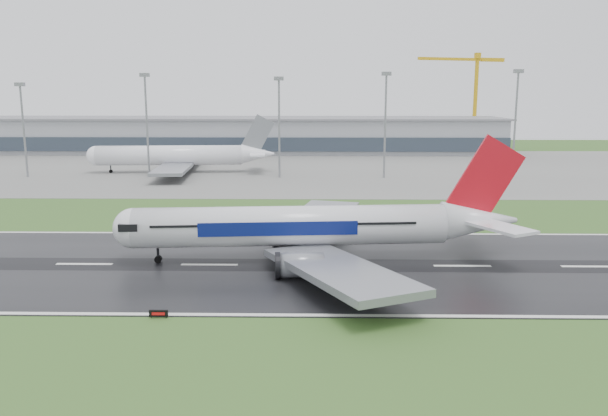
{
  "coord_description": "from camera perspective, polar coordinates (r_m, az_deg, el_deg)",
  "views": [
    {
      "loc": [
        36.63,
        -91.88,
        26.97
      ],
      "look_at": [
        34.81,
        12.0,
        7.0
      ],
      "focal_mm": 35.62,
      "sensor_mm": 36.0,
      "label": 1
    }
  ],
  "objects": [
    {
      "name": "ground",
      "position": [
        102.53,
        -20.05,
        -5.05
      ],
      "size": [
        520.0,
        520.0,
        0.0
      ],
      "primitive_type": "plane",
      "color": "#2E531E",
      "rests_on": "ground"
    },
    {
      "name": "runway",
      "position": [
        102.51,
        -20.05,
        -5.02
      ],
      "size": [
        400.0,
        45.0,
        0.1
      ],
      "primitive_type": "cube",
      "color": "black",
      "rests_on": "ground"
    },
    {
      "name": "apron",
      "position": [
        221.6,
        -8.54,
        3.78
      ],
      "size": [
        400.0,
        130.0,
        0.08
      ],
      "primitive_type": "cube",
      "color": "slate",
      "rests_on": "ground"
    },
    {
      "name": "terminal",
      "position": [
        279.97,
        -6.56,
        6.82
      ],
      "size": [
        240.0,
        36.0,
        15.0
      ],
      "primitive_type": "cube",
      "color": "gray",
      "rests_on": "ground"
    },
    {
      "name": "main_airliner",
      "position": [
        96.7,
        1.48,
        0.63
      ],
      "size": [
        70.63,
        67.79,
        19.33
      ],
      "primitive_type": null,
      "rotation": [
        0.0,
        0.0,
        0.09
      ],
      "color": "silver",
      "rests_on": "runway"
    },
    {
      "name": "parked_airliner",
      "position": [
        209.65,
        -11.88,
        5.87
      ],
      "size": [
        68.54,
        64.43,
        18.86
      ],
      "primitive_type": null,
      "rotation": [
        0.0,
        0.0,
        0.07
      ],
      "color": "white",
      "rests_on": "apron"
    },
    {
      "name": "tower_crane",
      "position": [
        301.73,
        15.88,
        9.63
      ],
      "size": [
        44.04,
        17.36,
        45.09
      ],
      "primitive_type": null,
      "rotation": [
        0.0,
        0.0,
        0.33
      ],
      "color": "gold",
      "rests_on": "ground"
    },
    {
      "name": "runway_sign",
      "position": [
        76.3,
        -13.59,
        -9.72
      ],
      "size": [
        2.31,
        0.37,
        1.04
      ],
      "primitive_type": null,
      "rotation": [
        0.0,
        0.0,
        0.05
      ],
      "color": "black",
      "rests_on": "ground"
    },
    {
      "name": "floodmast_1",
      "position": [
        213.57,
        -24.96,
        6.51
      ],
      "size": [
        0.64,
        0.64,
        28.85
      ],
      "primitive_type": "cylinder",
      "color": "gray",
      "rests_on": "ground"
    },
    {
      "name": "floodmast_2",
      "position": [
        199.45,
        -14.62,
        7.34
      ],
      "size": [
        0.64,
        0.64,
        31.73
      ],
      "primitive_type": "cylinder",
      "color": "gray",
      "rests_on": "ground"
    },
    {
      "name": "floodmast_3",
      "position": [
        192.56,
        -2.36,
        7.4
      ],
      "size": [
        0.64,
        0.64,
        30.62
      ],
      "primitive_type": "cylinder",
      "color": "gray",
      "rests_on": "ground"
    },
    {
      "name": "floodmast_4",
      "position": [
        193.48,
        7.68,
        7.55
      ],
      "size": [
        0.64,
        0.64,
        32.08
      ],
      "primitive_type": "cylinder",
      "color": "gray",
      "rests_on": "ground"
    },
    {
      "name": "floodmast_5",
      "position": [
        202.25,
        19.32,
        7.28
      ],
      "size": [
        0.64,
        0.64,
        32.81
      ],
      "primitive_type": "cylinder",
      "color": "gray",
      "rests_on": "ground"
    }
  ]
}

